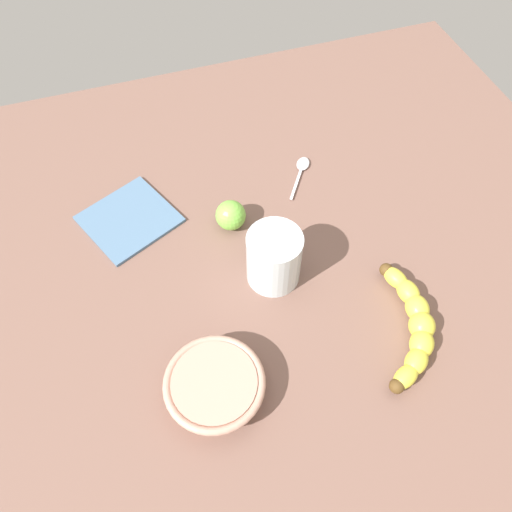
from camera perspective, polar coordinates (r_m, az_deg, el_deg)
name	(u,v)px	position (r cm, az deg, el deg)	size (l,w,h in cm)	color
wooden_tabletop	(295,284)	(82.61, 4.47, -3.23)	(120.00, 120.00, 3.00)	brown
banana	(413,325)	(78.50, 17.62, -7.59)	(11.83, 20.31, 3.94)	yellow
smoothie_glass	(274,259)	(77.56, 2.08, -0.29)	(8.71, 8.71, 9.94)	silver
ceramic_bowl	(215,386)	(70.87, -4.76, -14.67)	(14.14, 14.14, 4.23)	tan
lime_fruit	(231,215)	(85.57, -2.93, 4.71)	(5.27, 5.27, 5.27)	#75C142
teaspoon	(302,166)	(96.77, 5.35, 10.27)	(7.58, 10.02, 0.80)	silver
folded_napkin	(129,219)	(90.76, -14.39, 4.15)	(14.53, 13.99, 0.60)	slate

